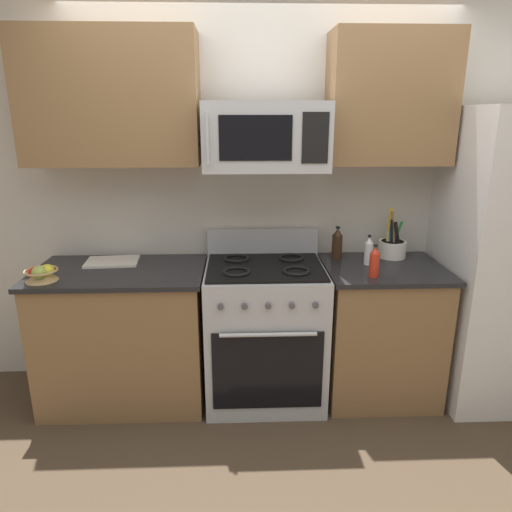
% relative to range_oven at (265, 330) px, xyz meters
% --- Properties ---
extents(ground_plane, '(16.00, 16.00, 0.00)m').
position_rel_range_oven_xyz_m(ground_plane, '(0.00, -0.67, -0.47)').
color(ground_plane, '#473828').
extents(wall_back, '(8.00, 0.10, 2.60)m').
position_rel_range_oven_xyz_m(wall_back, '(0.00, 0.40, 0.83)').
color(wall_back, beige).
rests_on(wall_back, ground).
extents(counter_left, '(1.07, 0.66, 0.91)m').
position_rel_range_oven_xyz_m(counter_left, '(-0.92, -0.00, -0.02)').
color(counter_left, olive).
rests_on(counter_left, ground).
extents(range_oven, '(0.76, 0.70, 1.09)m').
position_rel_range_oven_xyz_m(range_oven, '(0.00, 0.00, 0.00)').
color(range_oven, '#B2B5BA').
rests_on(range_oven, ground).
extents(counter_right, '(0.76, 0.66, 0.91)m').
position_rel_range_oven_xyz_m(counter_right, '(0.77, -0.00, -0.02)').
color(counter_right, olive).
rests_on(counter_right, ground).
extents(microwave, '(0.74, 0.44, 0.40)m').
position_rel_range_oven_xyz_m(microwave, '(-0.00, 0.03, 1.25)').
color(microwave, '#B2B5BA').
extents(upper_cabinets_left, '(1.06, 0.34, 0.79)m').
position_rel_range_oven_xyz_m(upper_cabinets_left, '(-0.93, 0.18, 1.47)').
color(upper_cabinets_left, olive).
extents(upper_cabinets_right, '(0.75, 0.34, 0.79)m').
position_rel_range_oven_xyz_m(upper_cabinets_right, '(0.78, 0.18, 1.47)').
color(upper_cabinets_right, olive).
extents(utensil_crock, '(0.19, 0.19, 0.33)m').
position_rel_range_oven_xyz_m(utensil_crock, '(0.88, 0.21, 0.51)').
color(utensil_crock, white).
rests_on(utensil_crock, counter_right).
extents(fruit_basket, '(0.19, 0.19, 0.10)m').
position_rel_range_oven_xyz_m(fruit_basket, '(-1.32, -0.19, 0.48)').
color(fruit_basket, tan).
rests_on(fruit_basket, counter_left).
extents(apple_loose, '(0.07, 0.07, 0.07)m').
position_rel_range_oven_xyz_m(apple_loose, '(-1.38, -0.15, 0.47)').
color(apple_loose, red).
rests_on(apple_loose, counter_left).
extents(cutting_board, '(0.35, 0.26, 0.02)m').
position_rel_range_oven_xyz_m(cutting_board, '(-1.00, 0.15, 0.45)').
color(cutting_board, silver).
rests_on(cutting_board, counter_left).
extents(bottle_soy, '(0.07, 0.07, 0.22)m').
position_rel_range_oven_xyz_m(bottle_soy, '(0.50, 0.19, 0.54)').
color(bottle_soy, '#382314').
rests_on(bottle_soy, counter_right).
extents(bottle_vinegar, '(0.06, 0.06, 0.20)m').
position_rel_range_oven_xyz_m(bottle_vinegar, '(0.67, 0.05, 0.53)').
color(bottle_vinegar, silver).
rests_on(bottle_vinegar, counter_right).
extents(bottle_hot_sauce, '(0.06, 0.06, 0.20)m').
position_rel_range_oven_xyz_m(bottle_hot_sauce, '(0.64, -0.20, 0.53)').
color(bottle_hot_sauce, red).
rests_on(bottle_hot_sauce, counter_right).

